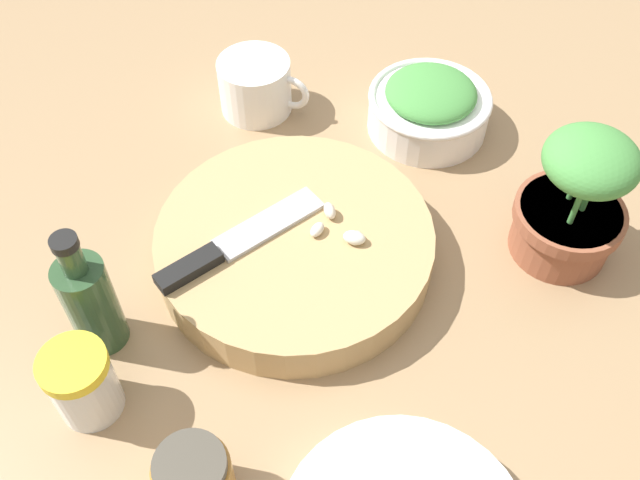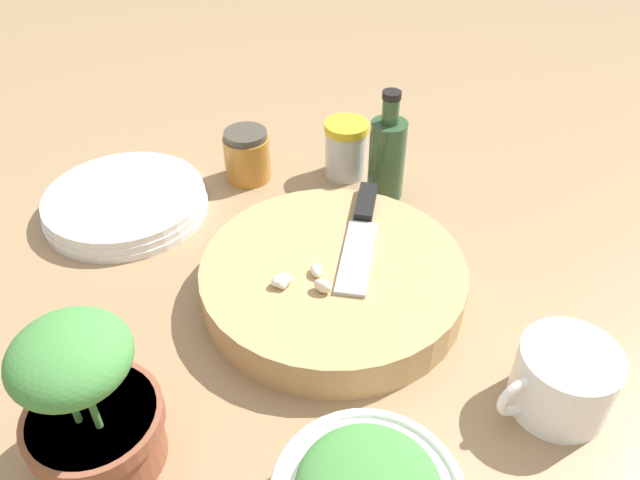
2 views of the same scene
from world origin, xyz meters
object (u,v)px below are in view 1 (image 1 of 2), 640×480
potted_herb (573,205)px  coffee_mug (256,86)px  garlic_cloves (340,229)px  spice_jar (82,383)px  chef_knife (231,245)px  herb_bowl (429,106)px  oil_bottle (90,301)px  cutting_board (295,246)px

potted_herb → coffee_mug: bearing=-122.3°
garlic_cloves → spice_jar: spice_jar is taller
chef_knife → spice_jar: spice_jar is taller
coffee_mug → herb_bowl: bearing=82.0°
oil_bottle → potted_herb: potted_herb is taller
chef_knife → garlic_cloves: garlic_cloves is taller
spice_jar → oil_bottle: 0.08m
potted_herb → oil_bottle: bearing=-74.5°
oil_bottle → cutting_board: bearing=119.5°
garlic_cloves → chef_knife: bearing=-77.5°
garlic_cloves → potted_herb: size_ratio=0.41×
cutting_board → herb_bowl: 0.27m
coffee_mug → garlic_cloves: bearing=24.3°
coffee_mug → potted_herb: potted_herb is taller
coffee_mug → potted_herb: 0.43m
chef_knife → spice_jar: (0.16, -0.12, -0.01)m
chef_knife → potted_herb: potted_herb is taller
chef_knife → spice_jar: size_ratio=2.03×
chef_knife → herb_bowl: bearing=97.9°
oil_bottle → coffee_mug: bearing=161.0°
cutting_board → coffee_mug: bearing=-165.6°
cutting_board → garlic_cloves: 0.06m
herb_bowl → spice_jar: (0.41, -0.34, 0.01)m
chef_knife → garlic_cloves: bearing=62.4°
spice_jar → coffee_mug: bearing=164.9°
oil_bottle → potted_herb: size_ratio=0.96×
spice_jar → oil_bottle: size_ratio=0.53×
herb_bowl → coffee_mug: bearing=-98.0°
garlic_cloves → spice_jar: size_ratio=0.80×
garlic_cloves → oil_bottle: size_ratio=0.42×
cutting_board → herb_bowl: (-0.22, 0.16, 0.01)m
coffee_mug → oil_bottle: bearing=-19.0°
coffee_mug → cutting_board: bearing=14.4°
herb_bowl → oil_bottle: bearing=-46.5°
spice_jar → potted_herb: size_ratio=0.51×
cutting_board → chef_knife: (0.02, -0.06, 0.03)m
spice_jar → potted_herb: (-0.21, 0.48, 0.03)m
cutting_board → chef_knife: chef_knife is taller
spice_jar → herb_bowl: bearing=140.0°
coffee_mug → potted_herb: bearing=57.7°
cutting_board → garlic_cloves: bearing=91.1°
chef_knife → spice_jar: bearing=-76.9°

